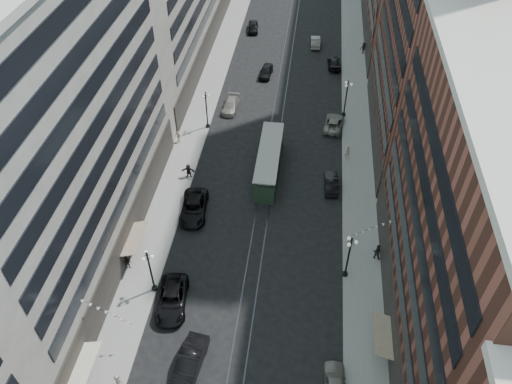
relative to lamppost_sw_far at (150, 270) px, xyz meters
The scene contains 29 objects.
ground 33.44m from the lamppost_sw_far, 73.96° to the left, with size 220.00×220.00×0.00m, color black.
sidewalk_west 42.15m from the lamppost_sw_far, 92.45° to the left, with size 4.00×180.00×0.15m, color gray.
sidewalk_east 46.70m from the lamppost_sw_far, 64.31° to the left, with size 4.00×180.00×0.15m, color gray.
rail_west 42.96m from the lamppost_sw_far, 78.56° to the left, with size 0.12×180.00×0.02m, color #2D2D33.
rail_east 43.26m from the lamppost_sw_far, 76.74° to the left, with size 0.12×180.00×0.02m, color #2D2D33.
building_west_mid 14.31m from the lamppost_sw_far, 147.34° to the left, with size 8.00×36.00×28.00m, color #ABA598.
building_east_mid 27.67m from the lamppost_sw_far, ahead, with size 8.00×30.00×24.00m, color brown.
lamppost_sw_far is the anchor object (origin of this frame).
lamppost_sw_mid 27.00m from the lamppost_sw_far, 90.00° to the left, with size 1.03×1.14×5.52m.
lamppost_se_far 18.83m from the lamppost_sw_far, 12.26° to the left, with size 1.03×1.14×5.52m.
lamppost_se_mid 36.91m from the lamppost_sw_far, 60.10° to the left, with size 1.03×1.14×5.52m.
streetcar 21.08m from the lamppost_sw_far, 64.04° to the left, with size 2.59×11.72×3.24m.
car_2 3.43m from the lamppost_sw_far, 33.92° to the right, with size 2.72×5.90×1.64m, color black.
car_5 9.37m from the lamppost_sw_far, 55.21° to the right, with size 1.87×5.37×1.77m, color black.
pedestrian_1 10.03m from the lamppost_sw_far, 91.75° to the right, with size 0.80×0.43×1.63m, color #9E9383.
pedestrian_2 4.49m from the lamppost_sw_far, 146.50° to the left, with size 0.81×0.44×1.66m, color black.
car_7 11.12m from the lamppost_sw_far, 81.52° to the left, with size 2.79×6.06×1.68m, color black.
car_8 31.96m from the lamppost_sw_far, 85.68° to the left, with size 1.97×4.85×1.41m, color gray.
car_9 57.04m from the lamppost_sw_far, 87.59° to the left, with size 1.79×4.44×1.51m, color black.
car_10 24.02m from the lamppost_sw_far, 45.25° to the left, with size 1.53×4.38×1.44m, color black.
car_11 33.86m from the lamppost_sw_far, 59.75° to the left, with size 2.36×5.12×1.42m, color slate.
car_12 48.85m from the lamppost_sw_far, 69.73° to the left, with size 1.95×4.80×1.39m, color black.
car_13 42.26m from the lamppost_sw_far, 81.31° to the left, with size 1.75×4.35×1.48m, color black.
car_14 54.40m from the lamppost_sw_far, 75.40° to the left, with size 1.55×4.45×1.47m, color slate.
pedestrian_5 16.79m from the lamppost_sw_far, 91.03° to the left, with size 1.70×0.49×1.83m, color black.
pedestrian_6 23.55m from the lamppost_sw_far, 97.63° to the left, with size 0.98×0.44×1.67m, color beige.
pedestrian_7 22.63m from the lamppost_sw_far, 17.04° to the left, with size 0.92×0.51×1.90m, color black.
pedestrian_8 29.47m from the lamppost_sw_far, 50.48° to the left, with size 0.70×0.46×1.93m, color #B3AA94.
pedestrian_9 55.11m from the lamppost_sw_far, 66.79° to the left, with size 1.24×0.51×1.92m, color black.
Camera 1 is at (4.11, 0.57, 40.31)m, focal length 35.00 mm.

